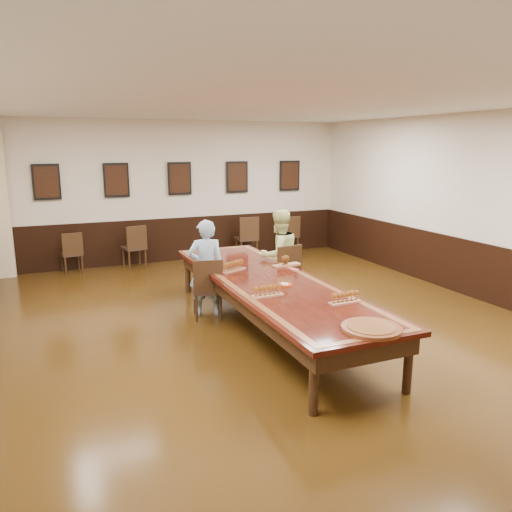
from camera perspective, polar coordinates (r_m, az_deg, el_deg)
name	(u,v)px	position (r m, az deg, el deg)	size (l,w,h in m)	color
floor	(269,330)	(7.38, 1.54, -8.46)	(8.00, 10.00, 0.02)	black
ceiling	(271,101)	(6.92, 1.70, 17.31)	(8.00, 10.00, 0.02)	white
wall_back	(179,191)	(11.68, -8.77, 7.30)	(8.00, 0.02, 3.20)	beige
wall_right	(484,208)	(9.37, 24.61, 5.06)	(0.02, 10.00, 3.20)	beige
chair_man	(207,288)	(7.77, -5.61, -3.62)	(0.45, 0.49, 0.96)	#2F1E15
chair_woman	(282,273)	(8.55, 3.01, -1.91)	(0.47, 0.51, 1.01)	#2F1E15
spare_chair_a	(71,252)	(11.16, -20.37, 0.39)	(0.41, 0.45, 0.88)	#2F1E15
spare_chair_b	(134,246)	(11.24, -13.79, 1.08)	(0.45, 0.49, 0.95)	#2F1E15
spare_chair_c	(247,237)	(11.88, -1.08, 2.18)	(0.47, 0.51, 1.00)	#2F1E15
spare_chair_d	(288,234)	(12.45, 3.69, 2.48)	(0.44, 0.48, 0.94)	#2F1E15
person_man	(206,268)	(7.79, -5.72, -1.40)	(0.56, 0.37, 1.53)	#4C8ABE
person_woman	(279,255)	(8.57, 2.63, 0.08)	(0.78, 0.61, 1.58)	#E4EC93
pink_phone	(294,269)	(7.74, 4.39, -1.54)	(0.07, 0.14, 0.01)	#F75286
wainscoting	(270,297)	(7.21, 1.56, -4.67)	(8.00, 10.00, 1.00)	black
conference_table	(270,289)	(7.18, 1.57, -3.83)	(1.40, 5.00, 0.76)	black
posters	(180,179)	(11.59, -8.73, 8.75)	(6.14, 0.04, 0.74)	black
flight_a	(233,266)	(7.63, -2.66, -1.18)	(0.46, 0.30, 0.16)	#9E6142
flight_b	(286,261)	(7.96, 3.44, -0.58)	(0.48, 0.18, 0.17)	#9E6142
flight_c	(267,291)	(6.35, 1.32, -4.04)	(0.42, 0.15, 0.15)	#9E6142
flight_d	(345,298)	(6.17, 10.14, -4.74)	(0.41, 0.13, 0.15)	#9E6142
red_plate_grp	(285,285)	(6.87, 3.31, -3.29)	(0.21, 0.21, 0.03)	#BA2C0C
carved_platter	(371,328)	(5.37, 13.05, -8.06)	(0.69, 0.69, 0.05)	#562411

